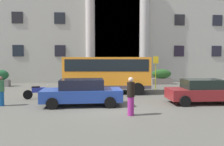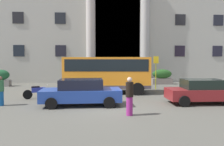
# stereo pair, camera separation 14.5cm
# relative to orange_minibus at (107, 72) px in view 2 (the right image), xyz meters

# --- Properties ---
(ground_plane) EXTENTS (80.00, 64.00, 0.12)m
(ground_plane) POSITION_rel_orange_minibus_xyz_m (-0.19, -5.50, -1.69)
(ground_plane) COLOR #535249
(office_building_facade) EXTENTS (32.47, 9.73, 15.54)m
(office_building_facade) POSITION_rel_orange_minibus_xyz_m (-0.17, 11.97, 6.13)
(office_building_facade) COLOR #ACABA0
(office_building_facade) RESTS_ON ground_plane
(orange_minibus) EXTENTS (6.63, 3.13, 2.73)m
(orange_minibus) POSITION_rel_orange_minibus_xyz_m (0.00, 0.00, 0.00)
(orange_minibus) COLOR orange
(orange_minibus) RESTS_ON ground_plane
(bus_stop_sign) EXTENTS (0.44, 0.08, 2.81)m
(bus_stop_sign) POSITION_rel_orange_minibus_xyz_m (4.23, 1.60, 0.10)
(bus_stop_sign) COLOR #959A1D
(bus_stop_sign) RESTS_ON ground_plane
(hedge_planter_far_east) EXTENTS (1.66, 0.79, 1.58)m
(hedge_planter_far_east) POSITION_rel_orange_minibus_xyz_m (-9.74, 4.82, -0.87)
(hedge_planter_far_east) COLOR slate
(hedge_planter_far_east) RESTS_ON ground_plane
(hedge_planter_far_west) EXTENTS (1.51, 0.71, 1.66)m
(hedge_planter_far_west) POSITION_rel_orange_minibus_xyz_m (1.71, 4.75, -0.83)
(hedge_planter_far_west) COLOR gray
(hedge_planter_far_west) RESTS_ON ground_plane
(hedge_planter_entrance_left) EXTENTS (2.07, 0.73, 1.51)m
(hedge_planter_entrance_left) POSITION_rel_orange_minibus_xyz_m (5.89, 5.36, -0.90)
(hedge_planter_entrance_left) COLOR slate
(hedge_planter_entrance_left) RESTS_ON ground_plane
(hedge_planter_west) EXTENTS (1.41, 0.94, 1.42)m
(hedge_planter_west) POSITION_rel_orange_minibus_xyz_m (-2.74, 5.02, -0.95)
(hedge_planter_west) COLOR gray
(hedge_planter_west) RESTS_ON ground_plane
(parked_estate_mid) EXTENTS (4.49, 2.05, 1.49)m
(parked_estate_mid) POSITION_rel_orange_minibus_xyz_m (-1.74, -4.67, -0.88)
(parked_estate_mid) COLOR #224098
(parked_estate_mid) RESTS_ON ground_plane
(parked_sedan_far) EXTENTS (4.06, 1.95, 1.43)m
(parked_sedan_far) POSITION_rel_orange_minibus_xyz_m (5.30, -4.71, -0.90)
(parked_sedan_far) COLOR maroon
(parked_sedan_far) RESTS_ON ground_plane
(scooter_by_planter) EXTENTS (1.99, 0.55, 0.89)m
(scooter_by_planter) POSITION_rel_orange_minibus_xyz_m (5.79, -2.38, -1.18)
(scooter_by_planter) COLOR black
(scooter_by_planter) RESTS_ON ground_plane
(motorcycle_far_end) EXTENTS (1.92, 0.73, 0.89)m
(motorcycle_far_end) POSITION_rel_orange_minibus_xyz_m (-4.71, -2.23, -1.18)
(motorcycle_far_end) COLOR black
(motorcycle_far_end) RESTS_ON ground_plane
(pedestrian_child_trailing) EXTENTS (0.36, 0.36, 1.66)m
(pedestrian_child_trailing) POSITION_rel_orange_minibus_xyz_m (-6.24, -4.40, -0.80)
(pedestrian_child_trailing) COLOR #164F8B
(pedestrian_child_trailing) RESTS_ON ground_plane
(pedestrian_woman_with_bag) EXTENTS (0.36, 0.36, 1.80)m
(pedestrian_woman_with_bag) POSITION_rel_orange_minibus_xyz_m (0.63, -7.18, -0.72)
(pedestrian_woman_with_bag) COLOR #8F2473
(pedestrian_woman_with_bag) RESTS_ON ground_plane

